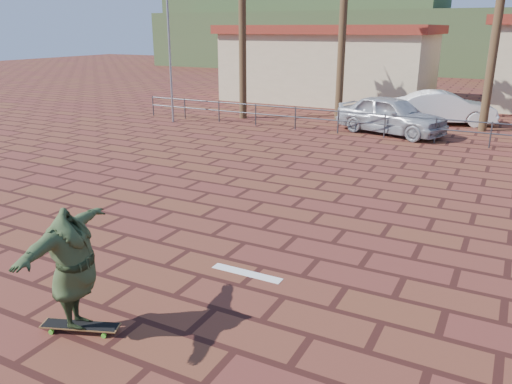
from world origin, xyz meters
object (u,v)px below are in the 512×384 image
car_white (444,108)px  car_silver (391,115)px  skateboarder (73,269)px  longboard (80,326)px

car_white → car_silver: bearing=138.5°
skateboarder → car_silver: (0.63, 16.99, -0.24)m
longboard → skateboarder: skateboarder is taller
car_silver → car_white: 3.88m
longboard → car_white: (2.29, 20.49, 0.66)m
car_white → skateboarder: bearing=157.6°
longboard → skateboarder: bearing=69.2°
longboard → skateboarder: (0.00, 0.00, 0.95)m
skateboarder → car_silver: bearing=-19.8°
longboard → car_silver: (0.63, 16.99, 0.71)m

